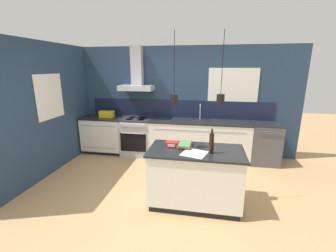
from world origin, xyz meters
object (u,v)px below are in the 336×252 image
Objects in this scene: oven_range at (137,136)px; dishwasher at (264,143)px; yellow_toolbox at (107,114)px; red_supply_box at (172,144)px; book_stack at (185,145)px; bottle_on_island at (212,143)px.

oven_range is 1.00× the size of dishwasher.
yellow_toolbox reaches higher than dishwasher.
oven_range is 4.87× the size of red_supply_box.
oven_range and dishwasher have the same top height.
oven_range is at bearing -179.92° from dishwasher.
book_stack is at bearing 5.89° from red_supply_box.
dishwasher is 2.68× the size of yellow_toolbox.
bottle_on_island is at bearing -121.42° from dishwasher.
yellow_toolbox is (-1.93, 1.80, 0.04)m from red_supply_box.
oven_range is 2.72m from bottle_on_island.
dishwasher is 3.79m from yellow_toolbox.
book_stack is 1.69× the size of red_supply_box.
bottle_on_island is at bearing -38.07° from yellow_toolbox.
yellow_toolbox is (-3.75, 0.00, 0.54)m from dishwasher.
red_supply_box reaches higher than dishwasher.
yellow_toolbox is (-2.13, 1.78, 0.05)m from book_stack.
dishwasher is at bearing 0.08° from oven_range.
bottle_on_island is 0.47m from book_stack.
bottle_on_island is (-1.21, -1.99, 0.61)m from dishwasher.
yellow_toolbox is at bearing 137.00° from red_supply_box.
bottle_on_island reaches higher than dishwasher.
yellow_toolbox is at bearing 141.93° from bottle_on_island.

